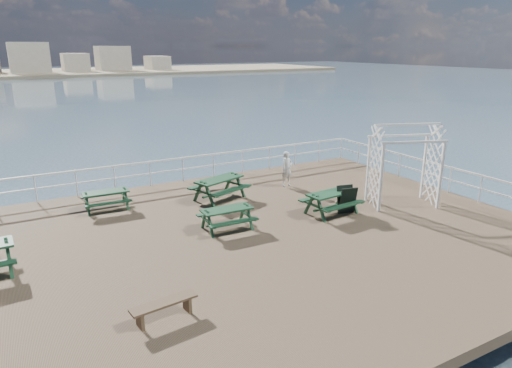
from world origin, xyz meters
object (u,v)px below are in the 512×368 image
object	(u,v)px
picnic_table_d	(227,214)
picnic_table_c	(219,184)
person	(287,169)
picnic_table_e	(332,198)
flat_bench_far	(164,306)
trellis_arbor	(404,169)
picnic_table_b	(106,196)

from	to	relation	value
picnic_table_d	picnic_table_c	bearing A→B (deg)	71.31
person	picnic_table_e	bearing A→B (deg)	-103.10
flat_bench_far	person	bearing A→B (deg)	35.49
picnic_table_d	picnic_table_e	xyz separation A→B (m)	(3.87, -0.50, 0.06)
picnic_table_e	picnic_table_d	bearing A→B (deg)	167.49
flat_bench_far	picnic_table_c	bearing A→B (deg)	49.87
picnic_table_e	flat_bench_far	world-z (taller)	picnic_table_e
person	picnic_table_d	bearing A→B (deg)	-150.67
flat_bench_far	picnic_table_e	bearing A→B (deg)	18.57
picnic_table_e	trellis_arbor	size ratio (longest dim) A/B	0.64
picnic_table_d	person	xyz separation A→B (m)	(4.29, 3.08, 0.24)
picnic_table_b	flat_bench_far	size ratio (longest dim) A/B	1.10
person	trellis_arbor	bearing A→B (deg)	-64.67
picnic_table_c	picnic_table_d	xyz separation A→B (m)	(-1.07, -2.89, -0.09)
trellis_arbor	person	size ratio (longest dim) A/B	2.04
picnic_table_c	person	world-z (taller)	person
picnic_table_b	picnic_table_e	world-z (taller)	picnic_table_e
picnic_table_c	flat_bench_far	distance (m)	8.22
picnic_table_b	trellis_arbor	bearing A→B (deg)	-23.46
picnic_table_c	picnic_table_d	distance (m)	3.09
picnic_table_d	flat_bench_far	distance (m)	5.25
picnic_table_b	picnic_table_d	bearing A→B (deg)	-48.99
picnic_table_e	flat_bench_far	distance (m)	8.09
flat_bench_far	person	size ratio (longest dim) A/B	1.01
picnic_table_b	trellis_arbor	distance (m)	10.97
trellis_arbor	picnic_table_b	bearing A→B (deg)	175.14
picnic_table_e	trellis_arbor	world-z (taller)	trellis_arbor
picnic_table_d	flat_bench_far	size ratio (longest dim) A/B	1.12
picnic_table_e	person	bearing A→B (deg)	78.03
picnic_table_c	trellis_arbor	bearing A→B (deg)	-52.94
picnic_table_c	picnic_table_e	world-z (taller)	picnic_table_c
picnic_table_d	picnic_table_e	distance (m)	3.90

